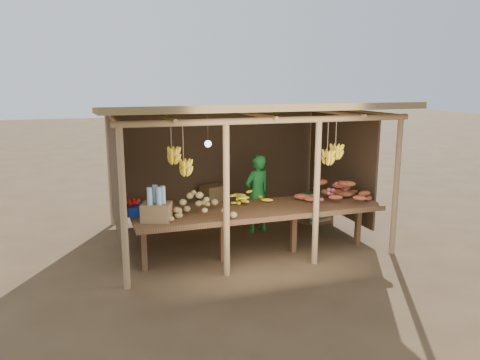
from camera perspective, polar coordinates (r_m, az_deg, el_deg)
name	(u,v)px	position (r m, az deg, el deg)	size (l,w,h in m)	color
ground	(240,237)	(8.40, 0.00, -7.02)	(60.00, 60.00, 0.00)	brown
stall_structure	(239,130)	(7.94, -0.13, 6.06)	(4.70, 3.50, 2.43)	tan
counter	(259,211)	(7.33, 2.35, -3.84)	(3.90, 1.05, 0.80)	brown
potato_heap	(197,204)	(6.84, -5.22, -2.93)	(0.93, 0.56, 0.36)	#A38E54
sweet_potato_heap	(338,190)	(7.82, 11.91, -1.24)	(1.14, 0.69, 0.36)	#A14829
onion_heap	(334,189)	(7.91, 11.35, -1.11)	(0.79, 0.47, 0.36)	#AA535F
banana_pile	(250,192)	(7.60, 1.22, -1.45)	(0.55, 0.33, 0.35)	#FFF528
tomato_basin	(133,208)	(7.12, -12.87, -3.38)	(0.41, 0.41, 0.21)	navy
bottle_box	(156,207)	(6.69, -10.17, -3.30)	(0.48, 0.43, 0.50)	olive
vendor	(257,194)	(8.54, 2.11, -1.68)	(0.53, 0.34, 1.44)	#1B7C2B
tarp_crate	(315,208)	(9.32, 9.16, -3.34)	(0.74, 0.68, 0.73)	brown
carton_stack	(206,206)	(9.27, -4.17, -3.21)	(1.02, 0.48, 0.71)	olive
burlap_sacks	(158,215)	(8.85, -9.97, -4.25)	(0.94, 0.49, 0.67)	#4D3824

